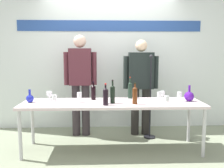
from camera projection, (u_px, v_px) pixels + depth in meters
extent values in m
plane|color=gray|center=(112.00, 150.00, 3.79)|extent=(10.00, 10.00, 0.00)
cube|color=white|center=(110.00, 51.00, 4.80)|extent=(4.94, 0.10, 3.00)
cube|color=#2B4E99|center=(110.00, 26.00, 4.68)|extent=(3.46, 0.01, 0.20)
cube|color=silver|center=(112.00, 103.00, 3.70)|extent=(2.67, 0.71, 0.04)
cylinder|color=silver|center=(20.00, 135.00, 3.39)|extent=(0.05, 0.05, 0.70)
cylinder|color=silver|center=(204.00, 133.00, 3.49)|extent=(0.05, 0.05, 0.70)
cylinder|color=silver|center=(33.00, 123.00, 4.00)|extent=(0.05, 0.05, 0.70)
cylinder|color=silver|center=(189.00, 121.00, 4.10)|extent=(0.05, 0.05, 0.70)
sphere|color=#1E28AF|center=(30.00, 99.00, 3.66)|extent=(0.11, 0.11, 0.11)
cylinder|color=#1E28AF|center=(30.00, 93.00, 3.65)|extent=(0.03, 0.03, 0.09)
sphere|color=#4E1796|center=(189.00, 96.00, 3.75)|extent=(0.15, 0.15, 0.15)
cylinder|color=#4E1796|center=(189.00, 89.00, 3.74)|extent=(0.03, 0.03, 0.11)
cylinder|color=#31292E|center=(76.00, 110.00, 4.41)|extent=(0.14, 0.14, 0.91)
cylinder|color=#31292E|center=(86.00, 110.00, 4.42)|extent=(0.14, 0.14, 0.91)
cube|color=#4E242C|center=(80.00, 67.00, 4.32)|extent=(0.38, 0.22, 0.63)
cylinder|color=#4E242C|center=(66.00, 69.00, 4.31)|extent=(0.09, 0.09, 0.57)
cylinder|color=#4E242C|center=(94.00, 69.00, 4.33)|extent=(0.09, 0.09, 0.57)
sphere|color=beige|center=(80.00, 41.00, 4.26)|extent=(0.22, 0.22, 0.22)
cylinder|color=#262422|center=(135.00, 111.00, 4.46)|extent=(0.14, 0.14, 0.84)
cylinder|color=#262422|center=(146.00, 111.00, 4.47)|extent=(0.14, 0.14, 0.84)
cube|color=black|center=(141.00, 71.00, 4.37)|extent=(0.43, 0.22, 0.63)
cylinder|color=black|center=(126.00, 72.00, 4.36)|extent=(0.09, 0.09, 0.57)
cylinder|color=black|center=(156.00, 72.00, 4.38)|extent=(0.09, 0.09, 0.57)
sphere|color=beige|center=(141.00, 46.00, 4.31)|extent=(0.21, 0.21, 0.21)
cylinder|color=#542810|center=(135.00, 96.00, 3.55)|extent=(0.07, 0.07, 0.23)
cone|color=#542810|center=(135.00, 87.00, 3.54)|extent=(0.07, 0.07, 0.03)
cylinder|color=#542810|center=(135.00, 86.00, 3.53)|extent=(0.02, 0.02, 0.06)
cylinder|color=black|center=(135.00, 83.00, 3.53)|extent=(0.03, 0.03, 0.02)
cylinder|color=black|center=(93.00, 93.00, 3.87)|extent=(0.07, 0.07, 0.21)
cone|color=black|center=(93.00, 86.00, 3.85)|extent=(0.07, 0.07, 0.03)
cylinder|color=black|center=(93.00, 84.00, 3.85)|extent=(0.02, 0.02, 0.06)
cylinder|color=black|center=(93.00, 82.00, 3.84)|extent=(0.03, 0.03, 0.02)
cylinder|color=black|center=(106.00, 96.00, 3.58)|extent=(0.06, 0.06, 0.21)
cone|color=black|center=(106.00, 89.00, 3.57)|extent=(0.06, 0.06, 0.03)
cylinder|color=black|center=(106.00, 87.00, 3.57)|extent=(0.02, 0.02, 0.07)
cylinder|color=#AA2718|center=(106.00, 84.00, 3.56)|extent=(0.03, 0.03, 0.02)
cylinder|color=#1C3023|center=(130.00, 91.00, 3.98)|extent=(0.07, 0.07, 0.24)
cone|color=#1C3023|center=(130.00, 83.00, 3.96)|extent=(0.07, 0.07, 0.03)
cylinder|color=#1C3023|center=(130.00, 81.00, 3.95)|extent=(0.02, 0.02, 0.09)
cylinder|color=#B12616|center=(130.00, 77.00, 3.95)|extent=(0.03, 0.03, 0.02)
cylinder|color=black|center=(113.00, 95.00, 3.61)|extent=(0.07, 0.07, 0.24)
cone|color=black|center=(113.00, 86.00, 3.59)|extent=(0.07, 0.07, 0.03)
cylinder|color=black|center=(113.00, 84.00, 3.59)|extent=(0.02, 0.02, 0.09)
cylinder|color=black|center=(113.00, 80.00, 3.58)|extent=(0.03, 0.03, 0.02)
cylinder|color=black|center=(106.00, 97.00, 3.47)|extent=(0.07, 0.07, 0.22)
cone|color=black|center=(106.00, 89.00, 3.45)|extent=(0.07, 0.07, 0.03)
cylinder|color=black|center=(106.00, 87.00, 3.45)|extent=(0.02, 0.02, 0.07)
cylinder|color=#AD2328|center=(106.00, 84.00, 3.44)|extent=(0.03, 0.03, 0.02)
cylinder|color=white|center=(49.00, 99.00, 3.93)|extent=(0.06, 0.06, 0.00)
cylinder|color=white|center=(49.00, 97.00, 3.93)|extent=(0.01, 0.01, 0.06)
cylinder|color=white|center=(48.00, 93.00, 3.92)|extent=(0.06, 0.06, 0.07)
cylinder|color=white|center=(50.00, 101.00, 3.74)|extent=(0.05, 0.05, 0.00)
cylinder|color=white|center=(50.00, 99.00, 3.73)|extent=(0.01, 0.01, 0.07)
cylinder|color=white|center=(50.00, 94.00, 3.72)|extent=(0.06, 0.06, 0.07)
cylinder|color=white|center=(55.00, 105.00, 3.49)|extent=(0.06, 0.06, 0.00)
cylinder|color=white|center=(55.00, 102.00, 3.48)|extent=(0.01, 0.01, 0.08)
cylinder|color=white|center=(55.00, 97.00, 3.48)|extent=(0.07, 0.07, 0.07)
cylinder|color=white|center=(80.00, 103.00, 3.65)|extent=(0.05, 0.05, 0.00)
cylinder|color=white|center=(79.00, 100.00, 3.65)|extent=(0.01, 0.01, 0.07)
cylinder|color=white|center=(79.00, 95.00, 3.64)|extent=(0.07, 0.07, 0.08)
cylinder|color=white|center=(50.00, 100.00, 3.84)|extent=(0.06, 0.06, 0.00)
cylinder|color=white|center=(50.00, 98.00, 3.83)|extent=(0.01, 0.01, 0.07)
cylinder|color=white|center=(50.00, 93.00, 3.83)|extent=(0.07, 0.07, 0.07)
cylinder|color=white|center=(159.00, 102.00, 3.68)|extent=(0.06, 0.06, 0.00)
cylinder|color=white|center=(159.00, 100.00, 3.68)|extent=(0.01, 0.01, 0.06)
cylinder|color=white|center=(159.00, 95.00, 3.67)|extent=(0.06, 0.06, 0.09)
cylinder|color=white|center=(167.00, 105.00, 3.47)|extent=(0.05, 0.05, 0.00)
cylinder|color=white|center=(167.00, 103.00, 3.46)|extent=(0.01, 0.01, 0.06)
cylinder|color=white|center=(167.00, 98.00, 3.45)|extent=(0.07, 0.07, 0.07)
cylinder|color=white|center=(179.00, 101.00, 3.74)|extent=(0.06, 0.06, 0.00)
cylinder|color=white|center=(179.00, 99.00, 3.74)|extent=(0.01, 0.01, 0.07)
cylinder|color=white|center=(179.00, 94.00, 3.73)|extent=(0.07, 0.07, 0.07)
cylinder|color=white|center=(163.00, 101.00, 3.77)|extent=(0.06, 0.06, 0.00)
cylinder|color=white|center=(163.00, 98.00, 3.77)|extent=(0.01, 0.01, 0.08)
cylinder|color=white|center=(163.00, 93.00, 3.76)|extent=(0.06, 0.06, 0.08)
cylinder|color=black|center=(150.00, 137.00, 4.34)|extent=(0.20, 0.20, 0.02)
cylinder|color=black|center=(150.00, 99.00, 4.25)|extent=(0.02, 0.02, 1.37)
sphere|color=#232328|center=(151.00, 56.00, 4.15)|extent=(0.06, 0.06, 0.06)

